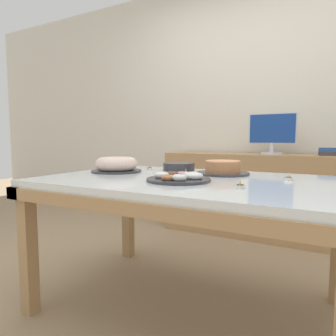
{
  "coord_description": "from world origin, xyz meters",
  "views": [
    {
      "loc": [
        0.65,
        -1.44,
        0.93
      ],
      "look_at": [
        -0.07,
        -0.1,
        0.78
      ],
      "focal_mm": 32.0,
      "sensor_mm": 36.0,
      "label": 1
    }
  ],
  "objects_px": {
    "computer_monitor": "(272,134)",
    "cake_chocolate_round": "(223,168)",
    "tealight_left_edge": "(289,178)",
    "tealight_right_edge": "(240,186)",
    "plate_stack": "(179,167)",
    "tealight_near_cakes": "(186,173)",
    "tealight_centre": "(150,169)",
    "cake_golden_bundt": "(116,165)",
    "book_stack": "(333,152)",
    "pastry_platter": "(179,178)"
  },
  "relations": [
    {
      "from": "computer_monitor",
      "to": "cake_chocolate_round",
      "type": "relative_size",
      "value": 1.37
    },
    {
      "from": "tealight_left_edge",
      "to": "tealight_right_edge",
      "type": "height_order",
      "value": "same"
    },
    {
      "from": "plate_stack",
      "to": "tealight_near_cakes",
      "type": "distance_m",
      "value": 0.24
    },
    {
      "from": "tealight_centre",
      "to": "tealight_right_edge",
      "type": "xyz_separation_m",
      "value": [
        0.74,
        -0.46,
        0.0
      ]
    },
    {
      "from": "cake_chocolate_round",
      "to": "cake_golden_bundt",
      "type": "relative_size",
      "value": 0.99
    },
    {
      "from": "cake_chocolate_round",
      "to": "plate_stack",
      "type": "height_order",
      "value": "cake_chocolate_round"
    },
    {
      "from": "tealight_right_edge",
      "to": "book_stack",
      "type": "bearing_deg",
      "value": 77.98
    },
    {
      "from": "tealight_near_cakes",
      "to": "cake_chocolate_round",
      "type": "bearing_deg",
      "value": 33.13
    },
    {
      "from": "cake_chocolate_round",
      "to": "plate_stack",
      "type": "xyz_separation_m",
      "value": [
        -0.33,
        0.08,
        -0.01
      ]
    },
    {
      "from": "book_stack",
      "to": "tealight_centre",
      "type": "bearing_deg",
      "value": -132.46
    },
    {
      "from": "pastry_platter",
      "to": "tealight_left_edge",
      "type": "distance_m",
      "value": 0.56
    },
    {
      "from": "pastry_platter",
      "to": "tealight_centre",
      "type": "relative_size",
      "value": 8.01
    },
    {
      "from": "cake_chocolate_round",
      "to": "computer_monitor",
      "type": "bearing_deg",
      "value": 86.09
    },
    {
      "from": "cake_golden_bundt",
      "to": "plate_stack",
      "type": "height_order",
      "value": "cake_golden_bundt"
    },
    {
      "from": "computer_monitor",
      "to": "book_stack",
      "type": "xyz_separation_m",
      "value": [
        0.5,
        0.0,
        -0.16
      ]
    },
    {
      "from": "tealight_left_edge",
      "to": "tealight_centre",
      "type": "height_order",
      "value": "same"
    },
    {
      "from": "cake_golden_bundt",
      "to": "tealight_near_cakes",
      "type": "relative_size",
      "value": 7.85
    },
    {
      "from": "tealight_near_cakes",
      "to": "tealight_centre",
      "type": "xyz_separation_m",
      "value": [
        -0.32,
        0.12,
        0.0
      ]
    },
    {
      "from": "pastry_platter",
      "to": "tealight_right_edge",
      "type": "distance_m",
      "value": 0.34
    },
    {
      "from": "cake_golden_bundt",
      "to": "tealight_centre",
      "type": "xyz_separation_m",
      "value": [
        0.13,
        0.2,
        -0.03
      ]
    },
    {
      "from": "computer_monitor",
      "to": "plate_stack",
      "type": "height_order",
      "value": "computer_monitor"
    },
    {
      "from": "tealight_left_edge",
      "to": "tealight_right_edge",
      "type": "relative_size",
      "value": 1.0
    },
    {
      "from": "tealight_centre",
      "to": "tealight_right_edge",
      "type": "relative_size",
      "value": 1.0
    },
    {
      "from": "pastry_platter",
      "to": "tealight_left_edge",
      "type": "xyz_separation_m",
      "value": [
        0.48,
        0.28,
        -0.01
      ]
    },
    {
      "from": "plate_stack",
      "to": "tealight_right_edge",
      "type": "xyz_separation_m",
      "value": [
        0.55,
        -0.54,
        -0.01
      ]
    },
    {
      "from": "tealight_centre",
      "to": "pastry_platter",
      "type": "bearing_deg",
      "value": -43.09
    },
    {
      "from": "pastry_platter",
      "to": "tealight_near_cakes",
      "type": "bearing_deg",
      "value": 107.57
    },
    {
      "from": "tealight_left_edge",
      "to": "pastry_platter",
      "type": "bearing_deg",
      "value": -149.39
    },
    {
      "from": "book_stack",
      "to": "tealight_centre",
      "type": "xyz_separation_m",
      "value": [
        -1.09,
        -1.19,
        -0.09
      ]
    },
    {
      "from": "computer_monitor",
      "to": "pastry_platter",
      "type": "xyz_separation_m",
      "value": [
        -0.18,
        -1.57,
        -0.24
      ]
    },
    {
      "from": "tealight_left_edge",
      "to": "computer_monitor",
      "type": "bearing_deg",
      "value": 102.92
    },
    {
      "from": "computer_monitor",
      "to": "tealight_left_edge",
      "type": "height_order",
      "value": "computer_monitor"
    },
    {
      "from": "pastry_platter",
      "to": "cake_golden_bundt",
      "type": "bearing_deg",
      "value": 160.97
    },
    {
      "from": "tealight_near_cakes",
      "to": "plate_stack",
      "type": "bearing_deg",
      "value": 125.95
    },
    {
      "from": "book_stack",
      "to": "plate_stack",
      "type": "bearing_deg",
      "value": -129.1
    },
    {
      "from": "cake_chocolate_round",
      "to": "pastry_platter",
      "type": "relative_size",
      "value": 0.97
    },
    {
      "from": "tealight_left_edge",
      "to": "tealight_centre",
      "type": "relative_size",
      "value": 1.0
    },
    {
      "from": "cake_golden_bundt",
      "to": "tealight_near_cakes",
      "type": "xyz_separation_m",
      "value": [
        0.45,
        0.07,
        -0.03
      ]
    },
    {
      "from": "plate_stack",
      "to": "tealight_centre",
      "type": "height_order",
      "value": "plate_stack"
    },
    {
      "from": "pastry_platter",
      "to": "book_stack",
      "type": "bearing_deg",
      "value": 66.51
    },
    {
      "from": "computer_monitor",
      "to": "cake_golden_bundt",
      "type": "xyz_separation_m",
      "value": [
        -0.72,
        -1.38,
        -0.21
      ]
    },
    {
      "from": "book_stack",
      "to": "tealight_right_edge",
      "type": "bearing_deg",
      "value": -102.02
    },
    {
      "from": "book_stack",
      "to": "cake_golden_bundt",
      "type": "xyz_separation_m",
      "value": [
        -1.21,
        -1.38,
        -0.06
      ]
    },
    {
      "from": "book_stack",
      "to": "cake_golden_bundt",
      "type": "distance_m",
      "value": 1.84
    },
    {
      "from": "pastry_platter",
      "to": "plate_stack",
      "type": "distance_m",
      "value": 0.51
    },
    {
      "from": "computer_monitor",
      "to": "tealight_left_edge",
      "type": "xyz_separation_m",
      "value": [
        0.29,
        -1.28,
        -0.25
      ]
    },
    {
      "from": "tealight_right_edge",
      "to": "tealight_left_edge",
      "type": "bearing_deg",
      "value": 67.92
    },
    {
      "from": "cake_chocolate_round",
      "to": "cake_golden_bundt",
      "type": "distance_m",
      "value": 0.66
    },
    {
      "from": "tealight_left_edge",
      "to": "tealight_right_edge",
      "type": "bearing_deg",
      "value": -112.08
    },
    {
      "from": "tealight_centre",
      "to": "tealight_left_edge",
      "type": "bearing_deg",
      "value": -6.23
    }
  ]
}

